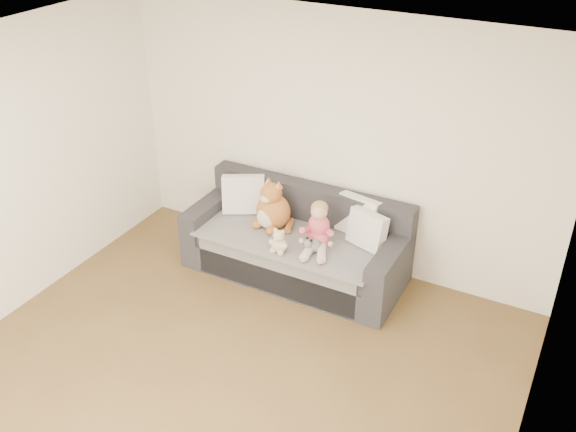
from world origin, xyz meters
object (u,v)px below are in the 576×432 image
object	(u,v)px
sofa	(297,245)
sippy_cup	(275,238)
plush_cat	(272,209)
teddy_bear	(279,243)
toddler	(318,229)

from	to	relation	value
sofa	sippy_cup	bearing A→B (deg)	-108.54
plush_cat	teddy_bear	size ratio (longest dim) A/B	2.16
toddler	sippy_cup	size ratio (longest dim) A/B	4.71
toddler	sippy_cup	bearing A→B (deg)	-177.11
plush_cat	sippy_cup	world-z (taller)	plush_cat
sippy_cup	plush_cat	bearing A→B (deg)	123.83
toddler	teddy_bear	xyz separation A→B (m)	(-0.28, -0.26, -0.09)
sofa	plush_cat	bearing A→B (deg)	-176.48
sofa	plush_cat	world-z (taller)	plush_cat
toddler	plush_cat	size ratio (longest dim) A/B	0.88
toddler	sippy_cup	xyz separation A→B (m)	(-0.39, -0.13, -0.14)
plush_cat	toddler	bearing A→B (deg)	-1.02
teddy_bear	sippy_cup	world-z (taller)	teddy_bear
sofa	plush_cat	distance (m)	0.45
plush_cat	teddy_bear	bearing A→B (deg)	-42.31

